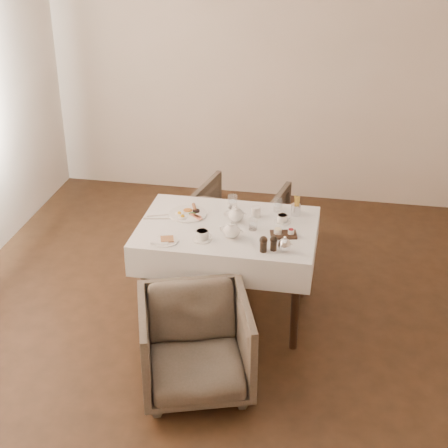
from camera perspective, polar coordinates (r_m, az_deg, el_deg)
table at (r=5.01m, az=0.29°, el=-1.34°), size 1.28×0.88×0.75m
armchair_near at (r=4.48m, az=-2.41°, el=-10.02°), size 0.88×0.90×0.65m
armchair_far at (r=5.92m, az=1.29°, el=0.09°), size 0.83×0.85×0.66m
breakfast_plate at (r=5.12m, az=-2.99°, el=0.91°), size 0.29×0.29×0.04m
side_plate at (r=4.75m, az=-4.99°, el=-1.40°), size 0.18×0.18×0.02m
teapot_centre at (r=4.98m, az=0.99°, el=0.86°), size 0.17×0.14×0.13m
teapot_front at (r=4.76m, az=0.65°, el=-0.45°), size 0.18×0.15×0.13m
creamer at (r=5.07m, az=2.67°, el=1.03°), size 0.07×0.07×0.08m
teacup_near at (r=4.76m, az=-1.82°, el=-0.97°), size 0.14×0.14×0.07m
teacup_far at (r=5.01m, az=4.88°, el=0.42°), size 0.12×0.12×0.06m
glass_left at (r=5.20m, az=0.72°, el=1.87°), size 0.08×0.08×0.10m
glass_mid at (r=4.89m, az=2.43°, el=-0.00°), size 0.07×0.07×0.09m
glass_right at (r=5.16m, az=4.51°, el=1.57°), size 0.09×0.09×0.10m
condiment_board at (r=4.83m, az=4.95°, el=-0.80°), size 0.20×0.16×0.05m
pepper_mill_left at (r=4.60m, az=3.29°, el=-1.66°), size 0.06×0.06×0.12m
pepper_mill_right at (r=4.63m, az=4.14°, el=-1.60°), size 0.05×0.05×0.11m
silver_pot at (r=4.62m, az=5.06°, el=-1.65°), size 0.13×0.12×0.11m
fries_cup at (r=5.10m, az=6.00°, el=1.43°), size 0.07×0.07×0.15m
cutlery_fork at (r=5.12m, az=-5.45°, el=0.71°), size 0.17×0.08×0.00m
cutlery_knife at (r=5.07m, az=-5.56°, el=0.43°), size 0.21×0.06×0.00m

